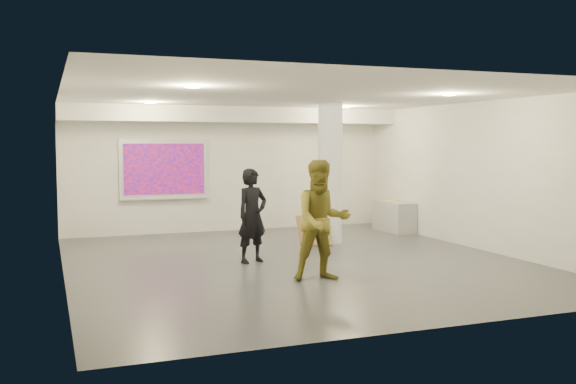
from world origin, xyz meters
name	(u,v)px	position (x,y,z in m)	size (l,w,h in m)	color
floor	(296,262)	(0.00, 0.00, 0.00)	(8.00, 9.00, 0.01)	#3A3D43
ceiling	(296,96)	(0.00, 0.00, 3.00)	(8.00, 9.00, 0.01)	silver
wall_back	(229,170)	(0.00, 4.50, 1.50)	(8.00, 0.01, 3.00)	silver
wall_front	(438,201)	(0.00, -4.50, 1.50)	(8.00, 0.01, 3.00)	silver
wall_left	(62,185)	(-4.00, 0.00, 1.50)	(0.01, 9.00, 3.00)	silver
wall_right	(479,176)	(4.00, 0.00, 1.50)	(0.01, 9.00, 3.00)	silver
soffit_band	(235,115)	(0.00, 3.95, 2.82)	(8.00, 1.10, 0.36)	silver
downlight_nw	(150,103)	(-2.20, 2.50, 2.98)	(0.22, 0.22, 0.02)	#FFF986
downlight_ne	(346,107)	(2.20, 2.50, 2.98)	(0.22, 0.22, 0.02)	#FFF986
downlight_sw	(193,87)	(-2.20, -1.50, 2.98)	(0.22, 0.22, 0.02)	#FFF986
downlight_se	(449,95)	(2.20, -1.50, 2.98)	(0.22, 0.22, 0.02)	#FFF986
column	(330,174)	(1.50, 1.80, 1.50)	(0.52, 0.52, 3.00)	white
projection_screen	(164,170)	(-1.60, 4.45, 1.53)	(2.10, 0.13, 1.42)	silver
credenza	(394,217)	(3.72, 2.88, 0.37)	(0.52, 1.26, 0.73)	#9A9DA0
papers_stack	(390,201)	(3.71, 3.07, 0.75)	(0.27, 0.34, 0.02)	silver
postit_pad	(392,200)	(3.77, 3.10, 0.75)	(0.19, 0.26, 0.03)	yellow
cardboard_back	(308,229)	(0.99, 1.83, 0.31)	(0.58, 0.05, 0.63)	#9B7845
cardboard_front	(320,233)	(1.17, 1.57, 0.26)	(0.48, 0.05, 0.53)	#9B7845
woman	(252,216)	(-0.75, 0.24, 0.85)	(0.62, 0.41, 1.70)	black
man	(322,220)	(-0.18, -1.60, 0.95)	(0.93, 0.72, 1.90)	olive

